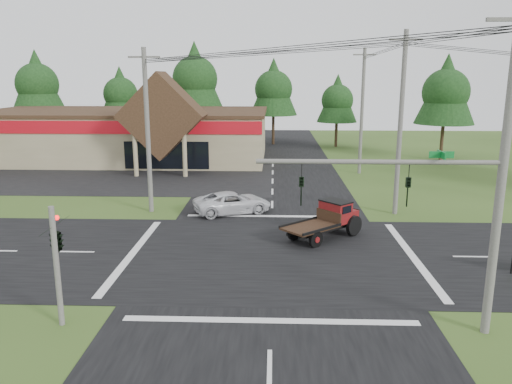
{
  "coord_description": "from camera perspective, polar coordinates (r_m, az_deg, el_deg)",
  "views": [
    {
      "loc": [
        0.07,
        -23.66,
        8.7
      ],
      "look_at": [
        -0.93,
        4.42,
        2.2
      ],
      "focal_mm": 35.0,
      "sensor_mm": 36.0,
      "label": 1
    }
  ],
  "objects": [
    {
      "name": "ground",
      "position": [
        25.21,
        1.77,
        -7.17
      ],
      "size": [
        120.0,
        120.0,
        0.0
      ],
      "primitive_type": "plane",
      "color": "#334D1B",
      "rests_on": "ground"
    },
    {
      "name": "utility_pole_nr",
      "position": [
        18.05,
        26.32,
        1.89
      ],
      "size": [
        2.0,
        0.3,
        11.0
      ],
      "color": "#595651",
      "rests_on": "ground"
    },
    {
      "name": "tree_row_a",
      "position": [
        70.41,
        -23.74,
        11.43
      ],
      "size": [
        6.72,
        6.72,
        12.12
      ],
      "color": "#332316",
      "rests_on": "ground"
    },
    {
      "name": "tree_row_c",
      "position": [
        65.44,
        -6.99,
        12.95
      ],
      "size": [
        7.28,
        7.28,
        13.13
      ],
      "color": "#332316",
      "rests_on": "ground"
    },
    {
      "name": "utility_pole_ne",
      "position": [
        32.76,
        16.18,
        7.59
      ],
      "size": [
        2.0,
        0.3,
        11.5
      ],
      "color": "#595651",
      "rests_on": "ground"
    },
    {
      "name": "tree_row_e",
      "position": [
        64.21,
        9.29,
        10.48
      ],
      "size": [
        5.04,
        5.04,
        9.09
      ],
      "color": "#332316",
      "rests_on": "ground"
    },
    {
      "name": "road_ns",
      "position": [
        25.21,
        1.77,
        -7.15
      ],
      "size": [
        12.0,
        120.0,
        0.02
      ],
      "primitive_type": "cube",
      "color": "black",
      "rests_on": "ground"
    },
    {
      "name": "parking_apron",
      "position": [
        45.75,
        -15.92,
        1.58
      ],
      "size": [
        28.0,
        14.0,
        0.02
      ],
      "primitive_type": "cube",
      "color": "black",
      "rests_on": "ground"
    },
    {
      "name": "traffic_signal_mast",
      "position": [
        17.68,
        20.95,
        -1.86
      ],
      "size": [
        8.12,
        0.24,
        7.0
      ],
      "color": "#595651",
      "rests_on": "ground"
    },
    {
      "name": "white_pickup",
      "position": [
        32.58,
        -2.71,
        -1.21
      ],
      "size": [
        5.53,
        4.06,
        1.4
      ],
      "primitive_type": "imported",
      "rotation": [
        0.0,
        0.0,
        1.96
      ],
      "color": "silver",
      "rests_on": "ground"
    },
    {
      "name": "antique_flatbed_truck",
      "position": [
        27.6,
        7.7,
        -3.26
      ],
      "size": [
        4.86,
        4.63,
        2.03
      ],
      "primitive_type": null,
      "rotation": [
        0.0,
        0.0,
        -0.84
      ],
      "color": "#5C0D0F",
      "rests_on": "ground"
    },
    {
      "name": "tree_row_d",
      "position": [
        65.67,
        2.02,
        11.87
      ],
      "size": [
        6.16,
        6.16,
        11.11
      ],
      "color": "#332316",
      "rests_on": "ground"
    },
    {
      "name": "traffic_signal_corner",
      "position": [
        18.74,
        -21.94,
        -3.99
      ],
      "size": [
        0.53,
        2.48,
        4.4
      ],
      "color": "#595651",
      "rests_on": "ground"
    },
    {
      "name": "tree_side_ne",
      "position": [
        56.59,
        20.9,
        10.85
      ],
      "size": [
        6.16,
        6.16,
        11.11
      ],
      "color": "#332316",
      "rests_on": "ground"
    },
    {
      "name": "cvs_building",
      "position": [
        55.83,
        -14.48,
        6.53
      ],
      "size": [
        30.4,
        18.2,
        9.19
      ],
      "color": "gray",
      "rests_on": "ground"
    },
    {
      "name": "road_ew",
      "position": [
        25.21,
        1.77,
        -7.15
      ],
      "size": [
        120.0,
        12.0,
        0.02
      ],
      "primitive_type": "cube",
      "color": "black",
      "rests_on": "ground"
    },
    {
      "name": "utility_pole_nw",
      "position": [
        32.84,
        -12.29,
        6.94
      ],
      "size": [
        2.0,
        0.3,
        10.5
      ],
      "color": "#595651",
      "rests_on": "ground"
    },
    {
      "name": "utility_pole_n",
      "position": [
        46.44,
        12.02,
        9.09
      ],
      "size": [
        2.0,
        0.3,
        11.2
      ],
      "color": "#595651",
      "rests_on": "ground"
    },
    {
      "name": "tree_row_b",
      "position": [
        68.69,
        -15.23,
        10.92
      ],
      "size": [
        5.6,
        5.6,
        10.1
      ],
      "color": "#332316",
      "rests_on": "ground"
    }
  ]
}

